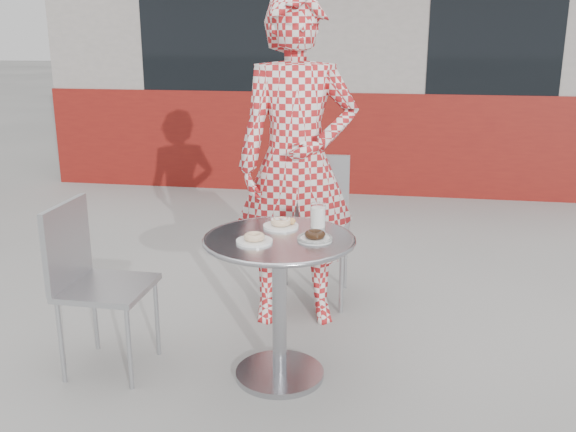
% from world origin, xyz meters
% --- Properties ---
extents(ground, '(60.00, 60.00, 0.00)m').
position_xyz_m(ground, '(0.00, 0.00, 0.00)').
color(ground, '#A29F9A').
rests_on(ground, ground).
extents(storefront, '(6.02, 4.55, 3.00)m').
position_xyz_m(storefront, '(-0.00, 5.56, 1.49)').
color(storefront, gray).
rests_on(storefront, ground).
extents(bistro_table, '(0.69, 0.69, 0.70)m').
position_xyz_m(bistro_table, '(0.05, -0.01, 0.53)').
color(bistro_table, '#B4B4B9').
rests_on(bistro_table, ground).
extents(chair_far, '(0.45, 0.46, 0.93)m').
position_xyz_m(chair_far, '(0.08, 0.92, 0.29)').
color(chair_far, '#A8ABB0').
rests_on(chair_far, ground).
extents(chair_left, '(0.40, 0.40, 0.82)m').
position_xyz_m(chair_left, '(-0.78, -0.06, 0.25)').
color(chair_left, '#A8ABB0').
rests_on(chair_left, ground).
extents(seated_person, '(0.73, 0.56, 1.78)m').
position_xyz_m(seated_person, '(0.03, 0.66, 0.89)').
color(seated_person, '#A91A1C').
rests_on(seated_person, ground).
extents(plate_far, '(0.17, 0.17, 0.04)m').
position_xyz_m(plate_far, '(0.03, 0.14, 0.71)').
color(plate_far, white).
rests_on(plate_far, bistro_table).
extents(plate_near, '(0.16, 0.16, 0.04)m').
position_xyz_m(plate_near, '(-0.04, -0.10, 0.71)').
color(plate_near, white).
rests_on(plate_near, bistro_table).
extents(plate_checker, '(0.16, 0.16, 0.04)m').
position_xyz_m(plate_checker, '(0.21, -0.02, 0.71)').
color(plate_checker, white).
rests_on(plate_checker, bistro_table).
extents(milk_cup, '(0.07, 0.07, 0.12)m').
position_xyz_m(milk_cup, '(0.20, 0.17, 0.75)').
color(milk_cup, white).
rests_on(milk_cup, bistro_table).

